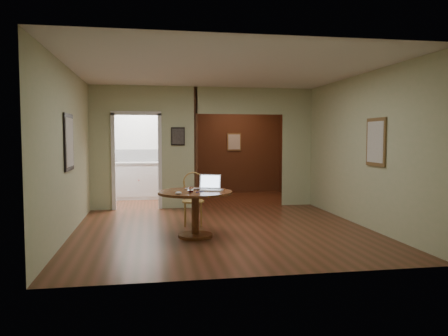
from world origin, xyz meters
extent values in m
plane|color=#452713|center=(0.00, 0.00, 0.00)|extent=(5.00, 5.00, 0.00)
plane|color=silver|center=(0.00, 0.00, 2.70)|extent=(5.00, 5.00, 0.00)
plane|color=#BCBD92|center=(0.00, -2.50, 1.35)|extent=(5.00, 0.00, 5.00)
plane|color=#BCBD92|center=(-2.50, 0.00, 1.35)|extent=(0.00, 5.00, 5.00)
plane|color=#BCBD92|center=(2.50, 0.00, 1.35)|extent=(0.00, 5.00, 5.00)
cube|color=#BCBD92|center=(-2.25, 2.50, 1.35)|extent=(0.50, 2.70, 0.04)
cube|color=#BCBD92|center=(-0.60, 2.50, 1.35)|extent=(0.80, 2.70, 0.04)
cube|color=#BCBD92|center=(2.15, 2.50, 1.35)|extent=(0.70, 2.70, 0.04)
plane|color=white|center=(-1.35, 4.50, 1.35)|extent=(2.70, 0.00, 2.70)
plane|color=#3E1A12|center=(1.15, 5.00, 1.35)|extent=(2.70, 0.00, 2.70)
cube|color=#3E1A12|center=(-0.20, 3.75, 1.35)|extent=(0.08, 2.50, 2.70)
cube|color=black|center=(-2.48, 0.00, 1.50)|extent=(0.03, 0.70, 0.90)
cube|color=brown|center=(2.48, -0.50, 1.50)|extent=(0.03, 0.60, 0.80)
cube|color=black|center=(-0.60, 2.48, 1.60)|extent=(0.30, 0.03, 0.40)
cube|color=silver|center=(1.15, 4.98, 1.45)|extent=(0.40, 0.03, 0.50)
cube|color=white|center=(-1.35, 4.49, 1.10)|extent=(2.00, 0.02, 0.32)
cylinder|color=brown|center=(-0.52, -0.41, 0.02)|extent=(0.55, 0.55, 0.05)
cylinder|color=brown|center=(-0.52, -0.41, 0.36)|extent=(0.12, 0.12, 0.63)
cylinder|color=brown|center=(-0.52, -0.41, 0.71)|extent=(1.17, 1.17, 0.04)
cylinder|color=#AA803C|center=(-0.46, 0.54, 0.43)|extent=(0.44, 0.44, 0.03)
cylinder|color=#AA803C|center=(-0.62, 0.42, 0.22)|extent=(0.03, 0.03, 0.43)
cylinder|color=#AA803C|center=(-0.34, 0.39, 0.22)|extent=(0.03, 0.03, 0.43)
cylinder|color=#AA803C|center=(-0.59, 0.70, 0.22)|extent=(0.03, 0.03, 0.43)
cylinder|color=#AA803C|center=(-0.30, 0.67, 0.22)|extent=(0.03, 0.03, 0.43)
cylinder|color=#AA803C|center=(-0.61, 0.71, 0.61)|extent=(0.02, 0.02, 0.34)
cylinder|color=#AA803C|center=(-0.28, 0.67, 0.61)|extent=(0.02, 0.02, 0.34)
torus|color=#AA803C|center=(-0.44, 0.70, 0.76)|extent=(0.37, 0.07, 0.37)
cube|color=white|center=(-0.26, -0.38, 0.74)|extent=(0.41, 0.35, 0.02)
cube|color=silver|center=(-0.26, -0.41, 0.75)|extent=(0.32, 0.22, 0.00)
cube|color=white|center=(-0.26, -0.24, 0.86)|extent=(0.35, 0.18, 0.23)
cube|color=#96A5BF|center=(-0.26, -0.24, 0.86)|extent=(0.30, 0.15, 0.19)
imported|color=silver|center=(-0.50, -0.26, 0.75)|extent=(0.37, 0.26, 0.03)
ellipsoid|color=white|center=(-0.81, -0.76, 0.75)|extent=(0.12, 0.08, 0.04)
cylinder|color=navy|center=(-0.46, -0.55, 0.74)|extent=(0.13, 0.10, 0.01)
cube|color=white|center=(-1.35, 4.20, 0.45)|extent=(2.00, 0.55, 0.90)
cube|color=silver|center=(-1.35, 4.20, 0.92)|extent=(2.06, 0.60, 0.04)
sphere|color=#B20C0C|center=(-1.50, 3.91, 0.50)|extent=(0.03, 0.03, 0.03)
sphere|color=#B20C0C|center=(-0.50, 3.91, 0.50)|extent=(0.03, 0.03, 0.03)
ellipsoid|color=beige|center=(-0.64, 4.20, 1.07)|extent=(0.31, 0.29, 0.26)
camera|label=1|loc=(-1.22, -7.20, 1.57)|focal=35.00mm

